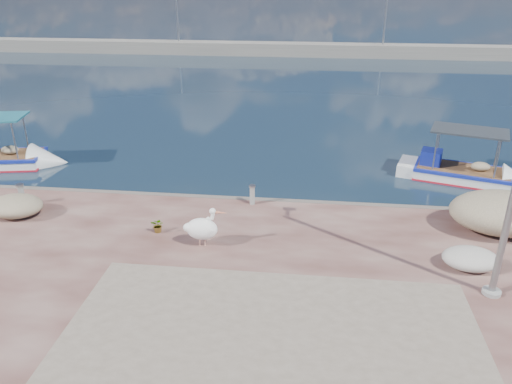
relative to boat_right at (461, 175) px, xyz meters
name	(u,v)px	position (x,y,z in m)	size (l,w,h in m)	color
ground	(239,298)	(-7.63, -8.86, -0.19)	(1400.00, 1400.00, 0.00)	#162635
quay_patch	(266,373)	(-6.63, -11.86, 0.32)	(9.00, 7.00, 0.01)	gray
breakwater	(299,49)	(-7.64, 31.14, 0.41)	(120.00, 2.20, 7.50)	gray
boat_right	(461,175)	(0.00, 0.00, 0.00)	(5.29, 3.07, 2.42)	white
pelican	(202,228)	(-8.90, -7.16, 0.86)	(1.22, 0.66, 1.17)	tan
bollard_near	(252,194)	(-7.85, -4.26, 0.68)	(0.22, 0.22, 0.68)	gray
bollard_far	(22,194)	(-15.45, -5.20, 0.71)	(0.24, 0.24, 0.74)	gray
potted_plant	(158,225)	(-10.40, -6.54, 0.53)	(0.40, 0.35, 0.44)	#33722D
net_pile_b	(16,206)	(-15.20, -5.99, 0.64)	(1.71, 1.33, 0.67)	tan
net_pile_c	(502,213)	(-0.25, -5.27, 0.91)	(3.06, 2.18, 1.20)	tan
net_pile_d	(470,259)	(-1.70, -7.50, 0.58)	(1.45, 1.08, 0.54)	beige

